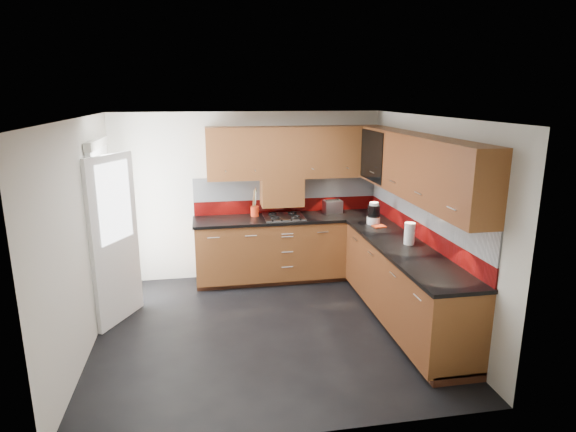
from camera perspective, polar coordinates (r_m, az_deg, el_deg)
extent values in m
cube|color=black|center=(5.71, -2.51, -13.37)|extent=(4.00, 3.80, 0.02)
cube|color=white|center=(5.06, -2.82, 12.13)|extent=(4.00, 3.80, 0.10)
cube|color=beige|center=(7.04, -4.62, 2.45)|extent=(4.00, 0.08, 2.64)
cube|color=beige|center=(3.55, 1.31, -9.66)|extent=(4.00, 0.08, 2.64)
cube|color=beige|center=(5.38, -23.63, -2.47)|extent=(0.08, 3.80, 2.64)
cube|color=beige|center=(5.82, 16.63, -0.62)|extent=(0.08, 3.80, 2.64)
cube|color=#5D3114|center=(6.97, 0.28, -3.79)|extent=(2.70, 0.60, 0.95)
cube|color=#613017|center=(5.82, 13.53, -7.95)|extent=(0.60, 2.60, 0.95)
cube|color=#442113|center=(7.14, 0.24, -6.96)|extent=(2.70, 0.54, 0.10)
cube|color=#442113|center=(6.01, 13.56, -11.68)|extent=(0.54, 2.60, 0.10)
cube|color=black|center=(6.83, 0.22, -0.28)|extent=(2.72, 0.62, 0.04)
cube|color=black|center=(5.65, 13.78, -3.85)|extent=(0.62, 2.60, 0.04)
cube|color=maroon|center=(7.09, -0.13, 1.26)|extent=(2.70, 0.02, 0.20)
cube|color=silver|center=(7.04, -0.13, 3.41)|extent=(2.70, 0.02, 0.34)
cube|color=maroon|center=(6.02, 15.23, -1.64)|extent=(0.02, 3.20, 0.20)
cube|color=silver|center=(5.95, 15.40, 0.86)|extent=(0.02, 3.20, 0.34)
cube|color=#5D3114|center=(6.82, 0.93, 7.57)|extent=(2.50, 0.33, 0.72)
cube|color=#613017|center=(5.64, 15.06, 5.66)|extent=(0.33, 2.87, 0.72)
cube|color=silver|center=(6.65, -0.06, 5.57)|extent=(1.80, 0.01, 0.16)
cube|color=silver|center=(5.57, 13.42, 3.47)|extent=(0.01, 2.00, 0.16)
cube|color=#5D3114|center=(6.88, -0.73, 2.90)|extent=(0.60, 0.33, 0.40)
cube|color=black|center=(6.52, 9.84, 7.05)|extent=(0.01, 0.80, 0.66)
cube|color=#FFD18C|center=(6.63, 12.36, 7.05)|extent=(0.01, 0.76, 0.64)
cube|color=black|center=(6.58, 11.28, 7.22)|extent=(0.29, 0.76, 0.01)
cylinder|color=black|center=(6.34, 12.14, 7.83)|extent=(0.07, 0.07, 0.16)
cylinder|color=black|center=(6.48, 11.64, 7.99)|extent=(0.07, 0.07, 0.16)
cylinder|color=white|center=(6.62, 11.16, 8.14)|extent=(0.07, 0.07, 0.16)
cylinder|color=black|center=(6.76, 10.70, 8.28)|extent=(0.07, 0.07, 0.16)
cube|color=white|center=(6.25, -20.93, -1.68)|extent=(0.06, 0.95, 2.04)
cube|color=white|center=(5.89, -19.80, -2.73)|extent=(0.42, 0.73, 1.98)
cube|color=white|center=(5.78, -19.88, 1.56)|extent=(0.28, 0.50, 0.90)
cube|color=silver|center=(6.80, -0.51, -0.08)|extent=(0.56, 0.48, 0.02)
torus|color=black|center=(6.66, -1.57, -0.18)|extent=(0.13, 0.13, 0.02)
torus|color=black|center=(6.71, 0.88, -0.07)|extent=(0.13, 0.13, 0.02)
torus|color=black|center=(6.88, -1.86, 0.30)|extent=(0.13, 0.13, 0.02)
torus|color=black|center=(6.93, 0.51, 0.40)|extent=(0.13, 0.13, 0.02)
cube|color=black|center=(6.58, -0.17, -0.50)|extent=(0.43, 0.04, 0.02)
cylinder|color=red|center=(6.87, -3.96, 0.56)|extent=(0.12, 0.12, 0.14)
cylinder|color=brown|center=(6.85, -3.98, 2.05)|extent=(0.06, 0.02, 0.29)
cylinder|color=brown|center=(6.85, -3.91, 1.97)|extent=(0.05, 0.04, 0.27)
cylinder|color=brown|center=(6.85, -4.04, 2.13)|extent=(0.06, 0.02, 0.31)
cylinder|color=brown|center=(6.85, -3.86, 1.88)|extent=(0.03, 0.05, 0.25)
cylinder|color=brown|center=(6.84, -4.12, 1.99)|extent=(0.04, 0.04, 0.28)
cube|color=silver|center=(7.08, 5.30, 1.11)|extent=(0.29, 0.20, 0.18)
cube|color=black|center=(7.05, 5.32, 1.87)|extent=(0.20, 0.05, 0.01)
cube|color=black|center=(7.09, 5.23, 1.94)|extent=(0.20, 0.05, 0.01)
cylinder|color=white|center=(6.56, 10.08, -0.50)|extent=(0.18, 0.18, 0.10)
cylinder|color=black|center=(6.53, 10.13, 0.59)|extent=(0.17, 0.17, 0.16)
cylinder|color=white|center=(6.51, 10.17, 1.43)|extent=(0.12, 0.12, 0.04)
cylinder|color=white|center=(5.75, 14.20, -2.02)|extent=(0.16, 0.16, 0.26)
cube|color=red|center=(6.43, 10.72, -1.20)|extent=(0.17, 0.15, 0.02)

